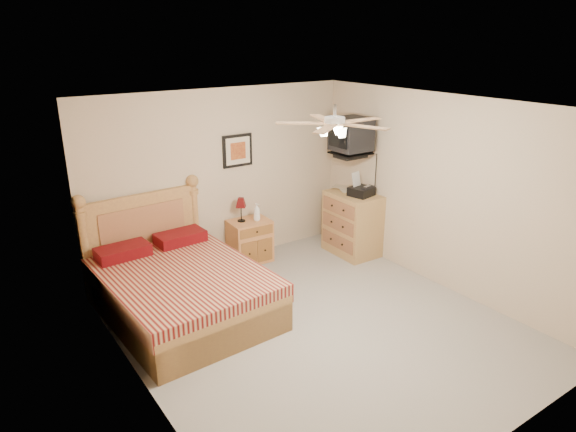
{
  "coord_description": "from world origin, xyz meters",
  "views": [
    {
      "loc": [
        -3.2,
        -4.02,
        3.18
      ],
      "look_at": [
        0.21,
        0.9,
        1.04
      ],
      "focal_mm": 32.0,
      "sensor_mm": 36.0,
      "label": 1
    }
  ],
  "objects": [
    {
      "name": "fax_machine",
      "position": [
        1.76,
        1.24,
        1.11
      ],
      "size": [
        0.38,
        0.39,
        0.34
      ],
      "primitive_type": null,
      "rotation": [
        0.0,
        0.0,
        0.21
      ],
      "color": "black",
      "rests_on": "dresser"
    },
    {
      "name": "table_lamp",
      "position": [
        0.2,
        2.05,
        0.8
      ],
      "size": [
        0.21,
        0.21,
        0.35
      ],
      "primitive_type": null,
      "rotation": [
        0.0,
        0.0,
        0.13
      ],
      "color": "#520A0B",
      "rests_on": "nightstand"
    },
    {
      "name": "magazine_lower",
      "position": [
        1.66,
        1.61,
        0.96
      ],
      "size": [
        0.27,
        0.3,
        0.02
      ],
      "primitive_type": "imported",
      "rotation": [
        0.0,
        0.0,
        -0.43
      ],
      "color": "beige",
      "rests_on": "dresser"
    },
    {
      "name": "nightstand",
      "position": [
        0.3,
        2.0,
        0.31
      ],
      "size": [
        0.6,
        0.46,
        0.63
      ],
      "primitive_type": "cube",
      "rotation": [
        0.0,
        0.0,
        -0.05
      ],
      "color": "#C7743E",
      "rests_on": "ground"
    },
    {
      "name": "wall_back",
      "position": [
        0.0,
        2.25,
        1.25
      ],
      "size": [
        4.0,
        0.04,
        2.5
      ],
      "primitive_type": "cube",
      "color": "#C7B093",
      "rests_on": "ground"
    },
    {
      "name": "wall_left",
      "position": [
        -2.0,
        0.0,
        1.25
      ],
      "size": [
        0.04,
        4.5,
        2.5
      ],
      "primitive_type": "cube",
      "color": "#C7B093",
      "rests_on": "ground"
    },
    {
      "name": "bed",
      "position": [
        -1.15,
        1.12,
        0.69
      ],
      "size": [
        1.73,
        2.21,
        1.38
      ],
      "primitive_type": null,
      "rotation": [
        0.0,
        0.0,
        0.05
      ],
      "color": "#A16A44",
      "rests_on": "ground"
    },
    {
      "name": "ceiling_fan",
      "position": [
        0.0,
        -0.2,
        2.36
      ],
      "size": [
        1.14,
        1.14,
        0.28
      ],
      "primitive_type": null,
      "color": "silver",
      "rests_on": "ceiling"
    },
    {
      "name": "framed_picture",
      "position": [
        0.27,
        2.23,
        1.62
      ],
      "size": [
        0.46,
        0.04,
        0.46
      ],
      "primitive_type": "cube",
      "color": "black",
      "rests_on": "wall_back"
    },
    {
      "name": "wall_tv",
      "position": [
        1.75,
        1.34,
        1.81
      ],
      "size": [
        0.56,
        0.46,
        0.58
      ],
      "primitive_type": null,
      "color": "black",
      "rests_on": "wall_right"
    },
    {
      "name": "magazine_upper",
      "position": [
        1.66,
        1.62,
        0.98
      ],
      "size": [
        0.29,
        0.31,
        0.02
      ],
      "primitive_type": "imported",
      "rotation": [
        0.0,
        0.0,
        0.55
      ],
      "color": "tan",
      "rests_on": "magazine_lower"
    },
    {
      "name": "wall_front",
      "position": [
        0.0,
        -2.25,
        1.25
      ],
      "size": [
        4.0,
        0.04,
        2.5
      ],
      "primitive_type": "cube",
      "color": "#C7B093",
      "rests_on": "ground"
    },
    {
      "name": "floor",
      "position": [
        0.0,
        0.0,
        0.0
      ],
      "size": [
        4.5,
        4.5,
        0.0
      ],
      "primitive_type": "plane",
      "color": "gray",
      "rests_on": "ground"
    },
    {
      "name": "dresser",
      "position": [
        1.73,
        1.38,
        0.47
      ],
      "size": [
        0.57,
        0.81,
        0.94
      ],
      "primitive_type": "cube",
      "rotation": [
        0.0,
        0.0,
        -0.02
      ],
      "color": "#AB7945",
      "rests_on": "ground"
    },
    {
      "name": "ceiling",
      "position": [
        0.0,
        0.0,
        2.5
      ],
      "size": [
        4.0,
        4.5,
        0.04
      ],
      "primitive_type": "cube",
      "color": "white",
      "rests_on": "ground"
    },
    {
      "name": "wall_right",
      "position": [
        2.0,
        0.0,
        1.25
      ],
      "size": [
        0.04,
        4.5,
        2.5
      ],
      "primitive_type": "cube",
      "color": "#C7B093",
      "rests_on": "ground"
    },
    {
      "name": "lotion_bottle",
      "position": [
        0.4,
        1.96,
        0.75
      ],
      "size": [
        0.13,
        0.13,
        0.25
      ],
      "primitive_type": "imported",
      "rotation": [
        0.0,
        0.0,
        0.37
      ],
      "color": "white",
      "rests_on": "nightstand"
    }
  ]
}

